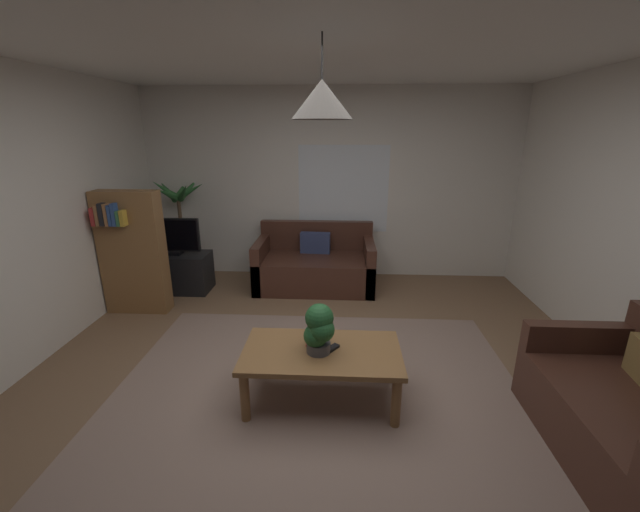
% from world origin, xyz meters
% --- Properties ---
extents(floor, '(5.07, 5.51, 0.02)m').
position_xyz_m(floor, '(0.00, 0.00, -0.01)').
color(floor, brown).
rests_on(floor, ground).
extents(rug, '(3.30, 3.03, 0.01)m').
position_xyz_m(rug, '(0.00, -0.20, 0.00)').
color(rug, gray).
rests_on(rug, ground).
extents(wall_back, '(5.19, 0.06, 2.58)m').
position_xyz_m(wall_back, '(0.00, 2.78, 1.29)').
color(wall_back, silver).
rests_on(wall_back, ground).
extents(ceiling, '(5.07, 5.51, 0.02)m').
position_xyz_m(ceiling, '(0.00, 0.00, 2.59)').
color(ceiling, white).
extents(window_pane, '(1.23, 0.01, 1.18)m').
position_xyz_m(window_pane, '(0.19, 2.75, 1.24)').
color(window_pane, white).
extents(couch_under_window, '(1.54, 0.87, 0.82)m').
position_xyz_m(couch_under_window, '(-0.17, 2.26, 0.27)').
color(couch_under_window, '#47281E').
rests_on(couch_under_window, ground).
extents(couch_right_side, '(0.87, 1.35, 0.82)m').
position_xyz_m(couch_right_side, '(2.04, -0.59, 0.28)').
color(couch_right_side, '#47281E').
rests_on(couch_right_side, ground).
extents(coffee_table, '(1.20, 0.65, 0.43)m').
position_xyz_m(coffee_table, '(0.03, -0.11, 0.37)').
color(coffee_table, olive).
rests_on(coffee_table, ground).
extents(book_on_table_0, '(0.15, 0.12, 0.02)m').
position_xyz_m(book_on_table_0, '(-0.01, -0.03, 0.44)').
color(book_on_table_0, '#B22D2D').
rests_on(book_on_table_0, coffee_table).
extents(book_on_table_1, '(0.13, 0.13, 0.03)m').
position_xyz_m(book_on_table_1, '(-0.02, -0.02, 0.47)').
color(book_on_table_1, '#72387F').
rests_on(book_on_table_1, coffee_table).
extents(book_on_table_2, '(0.17, 0.14, 0.02)m').
position_xyz_m(book_on_table_2, '(-0.01, -0.03, 0.49)').
color(book_on_table_2, black).
rests_on(book_on_table_2, coffee_table).
extents(remote_on_table_0, '(0.14, 0.16, 0.02)m').
position_xyz_m(remote_on_table_0, '(0.10, -0.11, 0.45)').
color(remote_on_table_0, black).
rests_on(remote_on_table_0, coffee_table).
extents(potted_plant_on_table, '(0.23, 0.23, 0.39)m').
position_xyz_m(potted_plant_on_table, '(0.02, -0.14, 0.63)').
color(potted_plant_on_table, '#4C4C51').
rests_on(potted_plant_on_table, coffee_table).
extents(tv_stand, '(0.90, 0.44, 0.50)m').
position_xyz_m(tv_stand, '(-1.99, 2.00, 0.25)').
color(tv_stand, black).
rests_on(tv_stand, ground).
extents(tv, '(0.75, 0.16, 0.47)m').
position_xyz_m(tv, '(-1.99, 1.98, 0.74)').
color(tv, black).
rests_on(tv, tv_stand).
extents(potted_palm_corner, '(0.82, 0.86, 1.44)m').
position_xyz_m(potted_palm_corner, '(-2.05, 2.53, 0.70)').
color(potted_palm_corner, '#B77051').
rests_on(potted_palm_corner, ground).
extents(bookshelf_corner, '(0.70, 0.31, 1.40)m').
position_xyz_m(bookshelf_corner, '(-2.17, 1.39, 0.72)').
color(bookshelf_corner, olive).
rests_on(bookshelf_corner, ground).
extents(pendant_lamp, '(0.39, 0.39, 0.49)m').
position_xyz_m(pendant_lamp, '(0.03, -0.11, 2.20)').
color(pendant_lamp, black).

